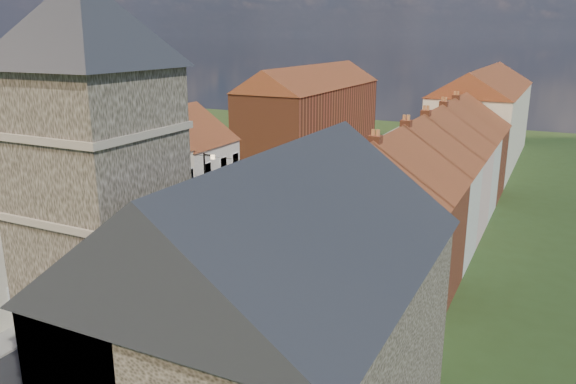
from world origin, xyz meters
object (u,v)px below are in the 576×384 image
Objects in this scene: car_near at (113,298)px; car_mid_b at (248,277)px; car_mid at (216,247)px; lamppost at (206,190)px; car_far at (338,165)px; pedestrian_right at (266,287)px; church at (251,295)px; car_distant at (381,143)px.

car_near is 0.90× the size of car_mid_b.
car_mid_b is at bearing -20.51° from car_mid.
lamppost is 1.50× the size of car_mid.
car_far is at bearing 101.78° from car_near.
car_far is (-1.70, 25.59, -0.05)m from car_mid.
pedestrian_right is at bearing 134.77° from car_mid_b.
church is 12.13m from pedestrian_right.
car_mid is at bearing -96.46° from car_distant.
car_mid_b reaches higher than car_far.
car_mid_b is at bearing -40.78° from lamppost.
car_distant is (0.96, 37.20, -2.91)m from lamppost.
lamppost is 1.68× the size of car_near.
lamppost is 37.32m from car_distant.
car_far is (0.61, 23.05, -2.93)m from lamppost.
car_mid_b is (-1.78, 1.14, -0.24)m from pedestrian_right.
car_mid is at bearing 94.74° from car_near.
car_mid is 0.89× the size of car_distant.
car_mid is (-10.86, 14.13, -5.22)m from church.
car_mid is 0.96× the size of car_far.
car_mid_b is at bearing -67.64° from car_far.
car_mid_b reaches higher than car_near.
car_near is 48.09m from car_distant.
car_mid_b is (6.51, -5.61, -2.88)m from lamppost.
car_distant is (-1.35, 39.74, -0.03)m from car_mid.
car_mid is 1.00× the size of car_mid_b.
church is at bearing 108.56° from car_mid_b.
car_mid reaches higher than car_mid_b.
pedestrian_right is at bearing -39.19° from lamppost.
lamppost is 11.01m from pedestrian_right.
pedestrian_right reaches higher than car_far.
pedestrian_right is at bearing -19.50° from car_mid.
car_near is 0.86× the size of car_far.
car_distant is 43.17m from car_mid_b.
car_far is 2.68× the size of pedestrian_right.
car_near is 8.39m from car_mid.
pedestrian_right reaches higher than car_mid.
car_near is 0.89× the size of car_mid.
car_distant is at bearing 88.52° from lamppost.
car_distant is 1.13× the size of car_mid_b.
car_distant is at bearing 100.92° from car_near.
car_mid_b is (5.01, 5.27, 0.05)m from car_near.
car_mid_b is at bearing -91.03° from car_distant.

